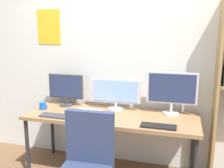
% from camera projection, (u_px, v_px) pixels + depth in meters
% --- Properties ---
extents(wall_back, '(4.35, 0.11, 2.60)m').
position_uv_depth(wall_back, '(120.00, 62.00, 3.14)').
color(wall_back, silver).
rests_on(wall_back, ground_plane).
extents(desk, '(1.95, 0.68, 0.74)m').
position_uv_depth(desk, '(111.00, 119.00, 2.87)').
color(desk, '#936D47').
rests_on(desk, ground_plane).
extents(monitor_left, '(0.46, 0.18, 0.40)m').
position_uv_depth(monitor_left, '(66.00, 89.00, 3.19)').
color(monitor_left, '#38383D').
rests_on(monitor_left, desk).
extents(monitor_center, '(0.60, 0.18, 0.38)m').
position_uv_depth(monitor_center, '(116.00, 93.00, 3.02)').
color(monitor_center, silver).
rests_on(monitor_center, desk).
extents(monitor_right, '(0.56, 0.18, 0.49)m').
position_uv_depth(monitor_right, '(172.00, 90.00, 2.83)').
color(monitor_right, silver).
rests_on(monitor_right, desk).
extents(keyboard_left, '(0.38, 0.13, 0.02)m').
position_uv_depth(keyboard_left, '(57.00, 116.00, 2.79)').
color(keyboard_left, '#38383D').
rests_on(keyboard_left, desk).
extents(keyboard_right, '(0.35, 0.13, 0.02)m').
position_uv_depth(keyboard_right, '(158.00, 126.00, 2.49)').
color(keyboard_right, black).
rests_on(keyboard_right, desk).
extents(computer_mouse, '(0.06, 0.10, 0.03)m').
position_uv_depth(computer_mouse, '(112.00, 118.00, 2.71)').
color(computer_mouse, black).
rests_on(computer_mouse, desk).
extents(laptop_closed, '(0.34, 0.25, 0.02)m').
position_uv_depth(laptop_closed, '(87.00, 113.00, 2.90)').
color(laptop_closed, silver).
rests_on(laptop_closed, desk).
extents(coffee_mug, '(0.11, 0.08, 0.09)m').
position_uv_depth(coffee_mug, '(43.00, 106.00, 3.05)').
color(coffee_mug, blue).
rests_on(coffee_mug, desk).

